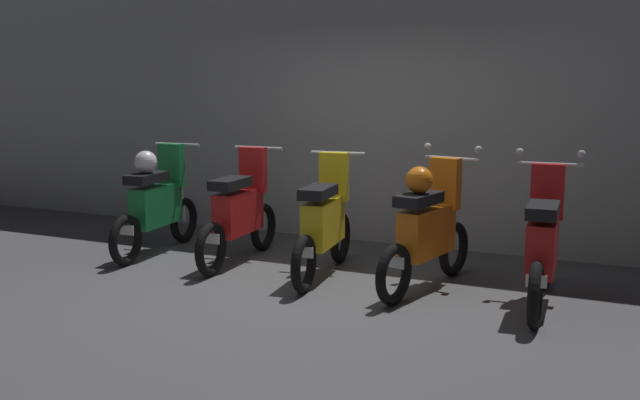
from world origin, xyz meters
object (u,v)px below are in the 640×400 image
Objects in this scene: motorbike_slot_3 at (428,228)px; motorbike_slot_2 at (325,223)px; motorbike_slot_0 at (157,202)px; motorbike_slot_1 at (240,212)px; motorbike_slot_4 at (543,244)px.

motorbike_slot_2 is at bearing 178.73° from motorbike_slot_3.
motorbike_slot_3 is (3.09, -0.12, 0.00)m from motorbike_slot_0.
motorbike_slot_0 is 1.00× the size of motorbike_slot_2.
motorbike_slot_4 is (3.08, -0.24, 0.00)m from motorbike_slot_1.
motorbike_slot_1 is at bearing 172.51° from motorbike_slot_2.
motorbike_slot_4 is at bearing -4.68° from motorbike_slot_3.
motorbike_slot_1 is 1.01× the size of motorbike_slot_3.
motorbike_slot_2 is (2.05, -0.09, -0.04)m from motorbike_slot_0.
motorbike_slot_3 is at bearing -1.27° from motorbike_slot_2.
motorbike_slot_4 is at bearing -2.78° from motorbike_slot_0.
motorbike_slot_4 is at bearing -4.47° from motorbike_slot_1.
motorbike_slot_4 is (4.11, -0.20, -0.04)m from motorbike_slot_0.
motorbike_slot_3 is (2.06, -0.16, 0.04)m from motorbike_slot_1.
motorbike_slot_0 is at bearing 177.41° from motorbike_slot_2.
motorbike_slot_2 is 1.01× the size of motorbike_slot_3.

